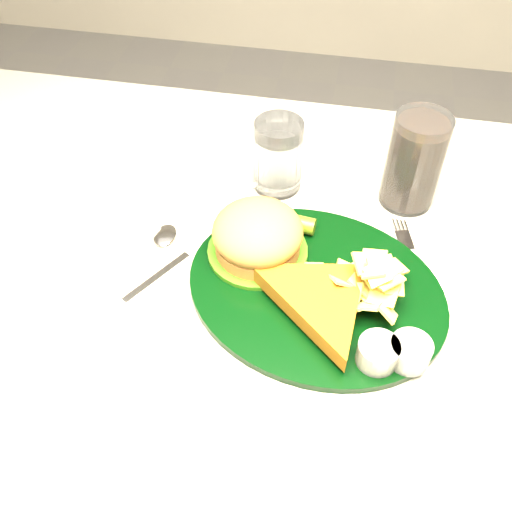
{
  "coord_description": "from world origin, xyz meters",
  "views": [
    {
      "loc": [
        0.09,
        -0.5,
        1.32
      ],
      "look_at": [
        -0.0,
        -0.03,
        0.8
      ],
      "focal_mm": 40.0,
      "sensor_mm": 36.0,
      "label": 1
    }
  ],
  "objects_px": {
    "fork_napkin": "(399,278)",
    "water_glass": "(278,156)",
    "dinner_plate": "(318,273)",
    "cola_glass": "(414,162)",
    "table": "(261,402)"
  },
  "relations": [
    {
      "from": "cola_glass",
      "to": "fork_napkin",
      "type": "relative_size",
      "value": 0.91
    },
    {
      "from": "dinner_plate",
      "to": "cola_glass",
      "type": "relative_size",
      "value": 2.34
    },
    {
      "from": "dinner_plate",
      "to": "cola_glass",
      "type": "height_order",
      "value": "cola_glass"
    },
    {
      "from": "water_glass",
      "to": "table",
      "type": "bearing_deg",
      "value": -87.11
    },
    {
      "from": "water_glass",
      "to": "cola_glass",
      "type": "bearing_deg",
      "value": 1.15
    },
    {
      "from": "table",
      "to": "cola_glass",
      "type": "bearing_deg",
      "value": 42.42
    },
    {
      "from": "table",
      "to": "water_glass",
      "type": "bearing_deg",
      "value": 92.89
    },
    {
      "from": "table",
      "to": "cola_glass",
      "type": "relative_size",
      "value": 8.44
    },
    {
      "from": "table",
      "to": "water_glass",
      "type": "distance_m",
      "value": 0.46
    },
    {
      "from": "fork_napkin",
      "to": "cola_glass",
      "type": "bearing_deg",
      "value": 73.34
    },
    {
      "from": "fork_napkin",
      "to": "water_glass",
      "type": "bearing_deg",
      "value": 124.98
    },
    {
      "from": "dinner_plate",
      "to": "table",
      "type": "bearing_deg",
      "value": 172.98
    },
    {
      "from": "water_glass",
      "to": "cola_glass",
      "type": "distance_m",
      "value": 0.19
    },
    {
      "from": "water_glass",
      "to": "fork_napkin",
      "type": "relative_size",
      "value": 0.71
    },
    {
      "from": "water_glass",
      "to": "fork_napkin",
      "type": "xyz_separation_m",
      "value": [
        0.19,
        -0.16,
        -0.05
      ]
    }
  ]
}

